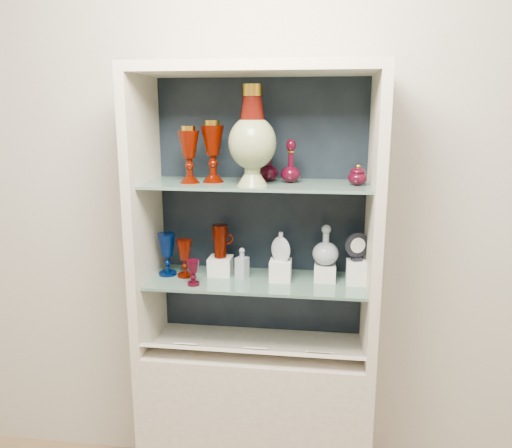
# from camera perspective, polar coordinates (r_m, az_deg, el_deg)

# --- Properties ---
(wall_back) EXTENTS (3.50, 0.02, 2.80)m
(wall_back) POSITION_cam_1_polar(r_m,az_deg,el_deg) (2.27, 0.74, 3.69)
(wall_back) COLOR beige
(wall_back) RESTS_ON ground
(cabinet_base) EXTENTS (1.00, 0.40, 0.75)m
(cabinet_base) POSITION_cam_1_polar(r_m,az_deg,el_deg) (2.45, 0.00, -21.58)
(cabinet_base) COLOR #BFB5A1
(cabinet_base) RESTS_ON ground
(cabinet_back_panel) EXTENTS (0.98, 0.02, 1.15)m
(cabinet_back_panel) POSITION_cam_1_polar(r_m,az_deg,el_deg) (2.25, 0.64, 1.68)
(cabinet_back_panel) COLOR black
(cabinet_back_panel) RESTS_ON cabinet_base
(cabinet_side_left) EXTENTS (0.04, 0.40, 1.15)m
(cabinet_side_left) POSITION_cam_1_polar(r_m,az_deg,el_deg) (2.18, -12.58, 1.01)
(cabinet_side_left) COLOR #BFB5A1
(cabinet_side_left) RESTS_ON cabinet_base
(cabinet_side_right) EXTENTS (0.04, 0.40, 1.15)m
(cabinet_side_right) POSITION_cam_1_polar(r_m,az_deg,el_deg) (2.06, 13.33, 0.28)
(cabinet_side_right) COLOR #BFB5A1
(cabinet_side_right) RESTS_ON cabinet_base
(cabinet_top_cap) EXTENTS (1.00, 0.40, 0.04)m
(cabinet_top_cap) POSITION_cam_1_polar(r_m,az_deg,el_deg) (2.03, 0.00, 17.33)
(cabinet_top_cap) COLOR #BFB5A1
(cabinet_top_cap) RESTS_ON cabinet_side_left
(shelf_lower) EXTENTS (0.92, 0.34, 0.01)m
(shelf_lower) POSITION_cam_1_polar(r_m,az_deg,el_deg) (2.17, 0.07, -6.50)
(shelf_lower) COLOR slate
(shelf_lower) RESTS_ON cabinet_side_left
(shelf_upper) EXTENTS (0.92, 0.34, 0.01)m
(shelf_upper) POSITION_cam_1_polar(r_m,az_deg,el_deg) (2.06, 0.07, 4.56)
(shelf_upper) COLOR slate
(shelf_upper) RESTS_ON cabinet_side_left
(label_ledge) EXTENTS (0.92, 0.17, 0.09)m
(label_ledge) POSITION_cam_1_polar(r_m,az_deg,el_deg) (2.15, -0.40, -14.30)
(label_ledge) COLOR #BFB5A1
(label_ledge) RESTS_ON cabinet_base
(label_card_0) EXTENTS (0.10, 0.06, 0.03)m
(label_card_0) POSITION_cam_1_polar(r_m,az_deg,el_deg) (2.20, -7.89, -13.38)
(label_card_0) COLOR white
(label_card_0) RESTS_ON label_ledge
(label_card_1) EXTENTS (0.10, 0.06, 0.03)m
(label_card_1) POSITION_cam_1_polar(r_m,az_deg,el_deg) (2.14, 0.03, -13.97)
(label_card_1) COLOR white
(label_card_1) RESTS_ON label_ledge
(label_card_2) EXTENTS (0.10, 0.06, 0.03)m
(label_card_2) POSITION_cam_1_polar(r_m,az_deg,el_deg) (2.13, 7.39, -14.28)
(label_card_2) COLOR white
(label_card_2) RESTS_ON label_ledge
(label_card_3) EXTENTS (0.10, 0.06, 0.03)m
(label_card_3) POSITION_cam_1_polar(r_m,az_deg,el_deg) (2.13, 7.08, -14.28)
(label_card_3) COLOR white
(label_card_3) RESTS_ON label_ledge
(pedestal_lamp_left) EXTENTS (0.11, 0.11, 0.23)m
(pedestal_lamp_left) POSITION_cam_1_polar(r_m,az_deg,el_deg) (2.07, -7.66, 7.86)
(pedestal_lamp_left) COLOR #450A00
(pedestal_lamp_left) RESTS_ON shelf_upper
(pedestal_lamp_right) EXTENTS (0.11, 0.11, 0.25)m
(pedestal_lamp_right) POSITION_cam_1_polar(r_m,az_deg,el_deg) (2.08, -4.97, 8.25)
(pedestal_lamp_right) COLOR #450A00
(pedestal_lamp_right) RESTS_ON shelf_upper
(enamel_urn) EXTENTS (0.23, 0.23, 0.39)m
(enamel_urn) POSITION_cam_1_polar(r_m,az_deg,el_deg) (1.98, -0.42, 10.05)
(enamel_urn) COLOR #0B440F
(enamel_urn) RESTS_ON shelf_upper
(ruby_decanter_a) EXTENTS (0.09, 0.09, 0.20)m
(ruby_decanter_a) POSITION_cam_1_polar(r_m,az_deg,el_deg) (2.11, 1.48, 7.69)
(ruby_decanter_a) COLOR #3F0616
(ruby_decanter_a) RESTS_ON shelf_upper
(ruby_decanter_b) EXTENTS (0.09, 0.09, 0.19)m
(ruby_decanter_b) POSITION_cam_1_polar(r_m,az_deg,el_deg) (2.06, 4.00, 7.34)
(ruby_decanter_b) COLOR #3F0616
(ruby_decanter_b) RESTS_ON shelf_upper
(lidded_bowl) EXTENTS (0.10, 0.10, 0.09)m
(lidded_bowl) POSITION_cam_1_polar(r_m,az_deg,el_deg) (2.03, 11.53, 5.56)
(lidded_bowl) COLOR #3F0616
(lidded_bowl) RESTS_ON shelf_upper
(cobalt_goblet) EXTENTS (0.10, 0.10, 0.19)m
(cobalt_goblet) POSITION_cam_1_polar(r_m,az_deg,el_deg) (2.23, -10.13, -3.44)
(cobalt_goblet) COLOR #00103E
(cobalt_goblet) RESTS_ON shelf_lower
(ruby_goblet_tall) EXTENTS (0.07, 0.07, 0.17)m
(ruby_goblet_tall) POSITION_cam_1_polar(r_m,az_deg,el_deg) (2.20, -8.16, -3.91)
(ruby_goblet_tall) COLOR #450A00
(ruby_goblet_tall) RESTS_ON shelf_lower
(ruby_goblet_small) EXTENTS (0.07, 0.07, 0.11)m
(ruby_goblet_small) POSITION_cam_1_polar(r_m,az_deg,el_deg) (2.10, -7.19, -5.55)
(ruby_goblet_small) COLOR #3F0616
(ruby_goblet_small) RESTS_ON shelf_lower
(riser_ruby_pitcher) EXTENTS (0.10, 0.10, 0.08)m
(riser_ruby_pitcher) POSITION_cam_1_polar(r_m,az_deg,el_deg) (2.22, -4.08, -4.80)
(riser_ruby_pitcher) COLOR silver
(riser_ruby_pitcher) RESTS_ON shelf_lower
(ruby_pitcher) EXTENTS (0.13, 0.11, 0.15)m
(ruby_pitcher) POSITION_cam_1_polar(r_m,az_deg,el_deg) (2.19, -4.13, -1.98)
(ruby_pitcher) COLOR #450A00
(ruby_pitcher) RESTS_ON riser_ruby_pitcher
(clear_square_bottle) EXTENTS (0.06, 0.06, 0.14)m
(clear_square_bottle) POSITION_cam_1_polar(r_m,az_deg,el_deg) (2.16, -1.61, -4.47)
(clear_square_bottle) COLOR #8F9AA8
(clear_square_bottle) RESTS_ON shelf_lower
(riser_flat_flask) EXTENTS (0.09, 0.09, 0.09)m
(riser_flat_flask) POSITION_cam_1_polar(r_m,az_deg,el_deg) (2.14, 2.81, -5.32)
(riser_flat_flask) COLOR silver
(riser_flat_flask) RESTS_ON shelf_lower
(flat_flask) EXTENTS (0.10, 0.07, 0.13)m
(flat_flask) POSITION_cam_1_polar(r_m,az_deg,el_deg) (2.11, 2.84, -2.53)
(flat_flask) COLOR #B1B6C5
(flat_flask) RESTS_ON riser_flat_flask
(riser_clear_round_decanter) EXTENTS (0.09, 0.09, 0.07)m
(riser_clear_round_decanter) POSITION_cam_1_polar(r_m,az_deg,el_deg) (2.16, 7.87, -5.53)
(riser_clear_round_decanter) COLOR silver
(riser_clear_round_decanter) RESTS_ON shelf_lower
(clear_round_decanter) EXTENTS (0.12, 0.12, 0.17)m
(clear_round_decanter) POSITION_cam_1_polar(r_m,az_deg,el_deg) (2.13, 7.97, -2.50)
(clear_round_decanter) COLOR #8F9AA8
(clear_round_decanter) RESTS_ON riser_clear_round_decanter
(riser_cameo_medallion) EXTENTS (0.08, 0.08, 0.10)m
(riser_cameo_medallion) POSITION_cam_1_polar(r_m,az_deg,el_deg) (2.14, 11.36, -5.43)
(riser_cameo_medallion) COLOR silver
(riser_cameo_medallion) RESTS_ON shelf_lower
(cameo_medallion) EXTENTS (0.11, 0.08, 0.13)m
(cameo_medallion) POSITION_cam_1_polar(r_m,az_deg,el_deg) (2.11, 11.49, -2.52)
(cameo_medallion) COLOR black
(cameo_medallion) RESTS_ON riser_cameo_medallion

